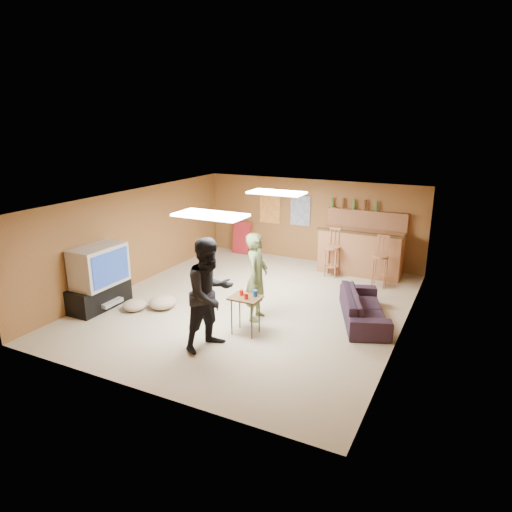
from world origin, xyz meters
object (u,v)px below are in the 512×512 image
at_px(bar_counter, 360,253).
at_px(tray_table, 246,315).
at_px(person_olive, 257,277).
at_px(tv_body, 99,266).
at_px(sofa, 364,307).
at_px(person_black, 210,294).

height_order(bar_counter, tray_table, bar_counter).
relative_size(person_olive, tray_table, 2.42).
bearing_deg(tv_body, bar_counter, 47.00).
distance_m(tv_body, person_olive, 3.19).
bearing_deg(sofa, person_olive, 92.05).
bearing_deg(person_black, tv_body, 100.73).
bearing_deg(tv_body, person_black, -8.66).
xyz_separation_m(tv_body, person_olive, (3.05, 0.93, -0.05)).
height_order(tv_body, bar_counter, tv_body).
xyz_separation_m(bar_counter, tray_table, (-0.99, -4.18, -0.20)).
bearing_deg(sofa, tray_table, 108.52).
xyz_separation_m(person_black, sofa, (2.04, 2.19, -0.67)).
height_order(person_black, tray_table, person_black).
distance_m(person_olive, sofa, 2.12).
relative_size(person_black, sofa, 1.00).
bearing_deg(tv_body, person_olive, 17.04).
distance_m(bar_counter, person_black, 5.07).
xyz_separation_m(sofa, tray_table, (-1.76, -1.48, 0.07)).
distance_m(tv_body, bar_counter, 6.09).
bearing_deg(tv_body, tray_table, 4.88).
height_order(bar_counter, person_olive, person_olive).
bearing_deg(tv_body, sofa, 19.58).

